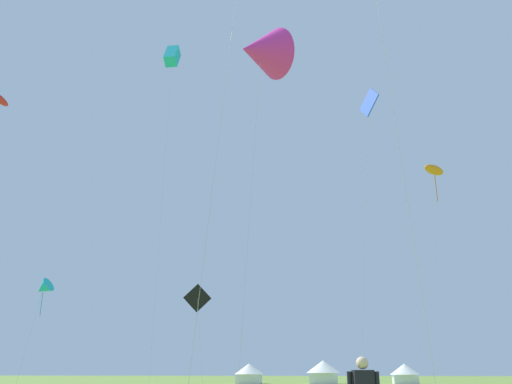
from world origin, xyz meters
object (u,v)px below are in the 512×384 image
kite_cyan_delta (43,288)px  kite_magenta_delta (261,51)px  festival_tent_left (249,372)px  festival_tent_right (405,373)px  kite_cyan_box (172,56)px  kite_orange_parafoil (434,170)px  kite_black_diamond (197,298)px  festival_tent_center (323,371)px  kite_blue_diamond (369,105)px

kite_cyan_delta → kite_magenta_delta: (21.95, -18.94, 9.52)m
festival_tent_left → festival_tent_right: size_ratio=1.03×
kite_cyan_box → festival_tent_right: kite_cyan_box is taller
kite_orange_parafoil → kite_magenta_delta: 40.83m
kite_black_diamond → festival_tent_right: bearing=34.2°
kite_orange_parafoil → festival_tent_center: kite_orange_parafoil is taller
kite_blue_diamond → kite_magenta_delta: bearing=-127.5°
kite_black_diamond → kite_cyan_box: bearing=-124.3°
kite_orange_parafoil → festival_tent_left: size_ratio=6.54×
kite_black_diamond → kite_magenta_delta: size_ratio=0.54×
kite_blue_diamond → kite_cyan_box: bearing=136.7°
festival_tent_center → kite_blue_diamond: bearing=-82.9°
festival_tent_left → kite_cyan_delta: bearing=-115.8°
kite_orange_parafoil → festival_tent_left: kite_orange_parafoil is taller
kite_black_diamond → festival_tent_left: bearing=78.4°
kite_cyan_box → festival_tent_center: (15.71, 19.79, -35.07)m
kite_black_diamond → kite_cyan_delta: size_ratio=1.13×
kite_black_diamond → kite_cyan_delta: 16.62m
kite_cyan_delta → kite_magenta_delta: kite_magenta_delta is taller
kite_orange_parafoil → kite_magenta_delta: (-15.69, -37.16, -6.33)m
kite_orange_parafoil → kite_cyan_box: (-30.04, -9.67, 12.39)m
kite_cyan_box → festival_tent_left: kite_cyan_box is taller
kite_black_diamond → kite_orange_parafoil: (27.11, 5.37, 15.29)m
festival_tent_right → festival_tent_left: bearing=-180.0°
kite_magenta_delta → festival_tent_left: bearing=99.9°
kite_cyan_delta → kite_magenta_delta: 30.51m
kite_orange_parafoil → kite_cyan_delta: 44.71m
kite_cyan_box → kite_blue_diamond: size_ratio=1.93×
festival_tent_center → kite_orange_parafoil: bearing=-35.2°
kite_black_diamond → festival_tent_left: size_ratio=2.76×
festival_tent_left → festival_tent_center: 9.60m
kite_magenta_delta → festival_tent_center: bearing=88.4°
festival_tent_left → festival_tent_right: (19.66, 0.00, -0.04)m
kite_blue_diamond → festival_tent_center: 42.92m
kite_cyan_delta → festival_tent_left: (13.71, 28.34, -7.04)m
festival_tent_right → kite_magenta_delta: bearing=-103.6°
kite_cyan_box → festival_tent_left: bearing=72.8°
kite_cyan_box → festival_tent_right: bearing=37.5°
kite_blue_diamond → kite_magenta_delta: kite_blue_diamond is taller
kite_black_diamond → kite_cyan_box: size_ratio=0.27×
festival_tent_left → festival_tent_center: (9.59, 0.00, 0.20)m
kite_black_diamond → kite_cyan_delta: bearing=-129.3°
kite_cyan_delta → kite_cyan_box: (7.59, 8.55, 28.23)m
kite_blue_diamond → kite_black_diamond: bearing=126.7°
kite_orange_parafoil → kite_magenta_delta: bearing=-112.9°
festival_tent_center → kite_cyan_box: bearing=-128.4°
kite_blue_diamond → festival_tent_left: kite_blue_diamond is taller
kite_orange_parafoil → kite_cyan_delta: kite_orange_parafoil is taller
festival_tent_center → festival_tent_right: size_ratio=1.18×
kite_cyan_delta → festival_tent_center: kite_cyan_delta is taller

